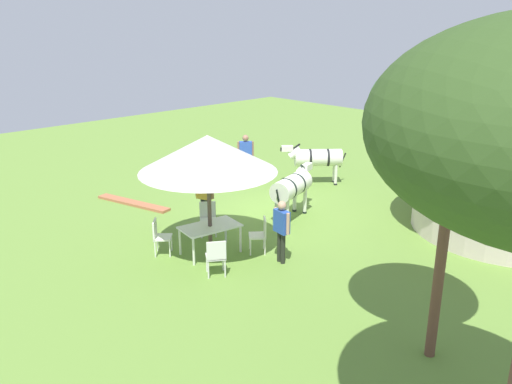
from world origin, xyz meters
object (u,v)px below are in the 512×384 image
patio_dining_table (210,229)px  guest_behind_table (282,226)px  guest_beside_umbrella (205,193)px  standing_watcher (246,153)px  acacia_tree_far_lawn (459,107)px  shade_umbrella (208,154)px  patio_chair_west_end (208,216)px  zebra_by_umbrella (317,158)px  zebra_nearest_camera (292,187)px  patio_chair_east_end (216,255)px  patio_chair_near_hut (261,233)px  patio_chair_near_lawn (159,235)px

patio_dining_table → guest_behind_table: (-0.91, 1.58, 0.28)m
guest_beside_umbrella → standing_watcher: 4.70m
acacia_tree_far_lawn → standing_watcher: bearing=-116.0°
shade_umbrella → guest_beside_umbrella: bearing=-124.7°
standing_watcher → patio_chair_west_end: bearing=74.9°
guest_beside_umbrella → zebra_by_umbrella: size_ratio=0.89×
guest_behind_table → zebra_nearest_camera: bearing=-43.2°
patio_chair_east_end → zebra_nearest_camera: 4.24m
standing_watcher → zebra_by_umbrella: standing_watcher is taller
acacia_tree_far_lawn → guest_behind_table: bearing=-100.5°
patio_dining_table → patio_chair_near_hut: 1.27m
shade_umbrella → patio_chair_east_end: (0.69, 1.05, -2.06)m
patio_chair_near_hut → patio_chair_near_lawn: bearing=89.4°
patio_chair_east_end → patio_chair_near_hut: same height
patio_chair_east_end → standing_watcher: (-5.68, -5.15, 0.48)m
shade_umbrella → guest_beside_umbrella: (-1.05, -1.53, -1.58)m
patio_chair_east_end → acacia_tree_far_lawn: size_ratio=0.17×
shade_umbrella → standing_watcher: 6.64m
patio_dining_table → guest_beside_umbrella: guest_beside_umbrella is taller
patio_dining_table → patio_chair_near_lawn: 1.27m
patio_chair_east_end → patio_chair_near_hut: bearing=41.3°
shade_umbrella → patio_chair_west_end: bearing=-126.3°
patio_chair_near_lawn → standing_watcher: 6.78m
patio_chair_near_lawn → patio_chair_east_end: 1.91m
patio_chair_near_lawn → guest_beside_umbrella: guest_beside_umbrella is taller
patio_dining_table → patio_chair_near_lawn: patio_chair_near_lawn is taller
standing_watcher → patio_dining_table: bearing=78.3°
patio_dining_table → patio_chair_west_end: bearing=-126.3°
guest_behind_table → zebra_nearest_camera: (-2.41, -1.85, 0.03)m
patio_dining_table → guest_behind_table: 1.84m
patio_chair_west_end → guest_beside_umbrella: size_ratio=0.54×
patio_chair_west_end → acacia_tree_far_lawn: 7.95m
standing_watcher → acacia_tree_far_lawn: 11.64m
patio_chair_east_end → acacia_tree_far_lawn: (-0.79, 4.87, 3.82)m
patio_chair_near_lawn → patio_chair_near_hut: 2.52m
shade_umbrella → zebra_by_umbrella: (-6.44, -1.98, -1.63)m
patio_chair_near_hut → patio_chair_west_end: same height
zebra_by_umbrella → acacia_tree_far_lawn: (6.34, 7.90, 3.40)m
zebra_nearest_camera → shade_umbrella: bearing=-101.2°
patio_chair_near_hut → shade_umbrella: bearing=90.0°
standing_watcher → guest_beside_umbrella: bearing=72.1°
shade_umbrella → patio_chair_near_lawn: bearing=-41.8°
shade_umbrella → zebra_nearest_camera: shade_umbrella is taller
patio_chair_east_end → zebra_by_umbrella: 7.76m
guest_beside_umbrella → zebra_nearest_camera: 2.58m
patio_dining_table → zebra_by_umbrella: size_ratio=0.84×
guest_behind_table → zebra_nearest_camera: size_ratio=0.72×
guest_behind_table → patio_chair_east_end: bearing=81.1°
patio_chair_west_end → zebra_by_umbrella: (-5.70, -0.96, 0.42)m
guest_behind_table → zebra_nearest_camera: 3.04m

